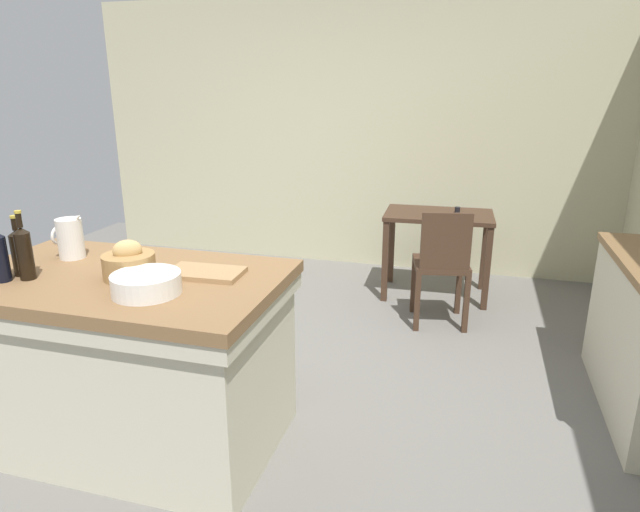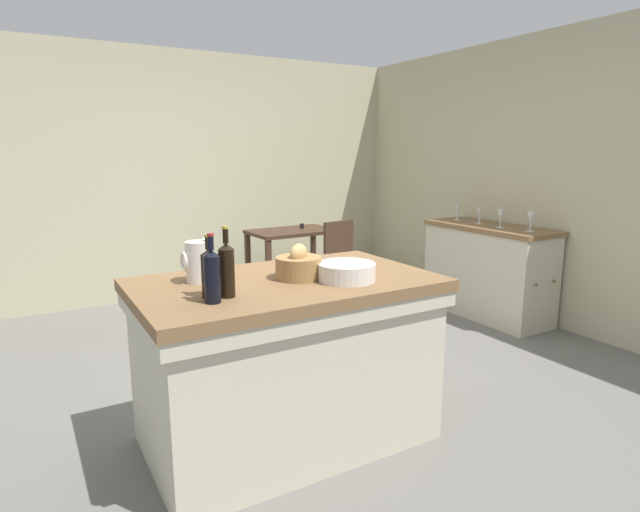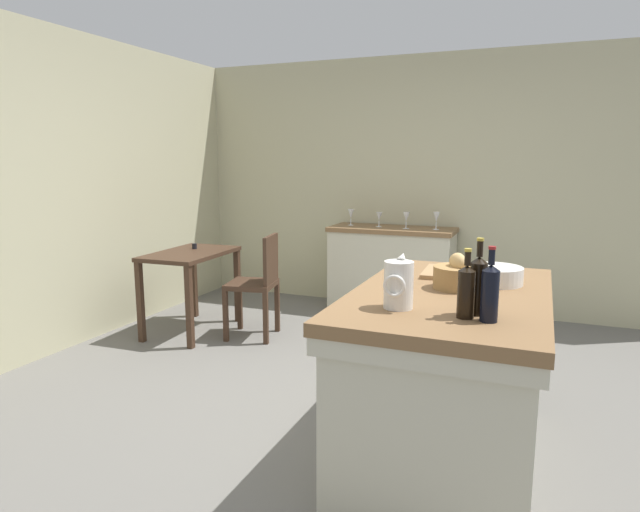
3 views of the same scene
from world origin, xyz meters
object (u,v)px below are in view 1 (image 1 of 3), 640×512
pitcher (70,238)px  cutting_board (204,273)px  wash_bowl (146,284)px  wine_bottle_dark (24,252)px  wooden_chair (442,263)px  wine_bottle_amber (19,251)px  island_table (130,353)px  bread_basket (129,264)px  writing_desk (438,227)px

pitcher → cutting_board: 0.81m
wash_bowl → wine_bottle_dark: size_ratio=0.91×
wash_bowl → wooden_chair: bearing=60.6°
pitcher → wine_bottle_amber: (-0.04, -0.30, 0.01)m
island_table → wine_bottle_amber: wine_bottle_amber is taller
wine_bottle_dark → wash_bowl: bearing=-1.3°
wooden_chair → bread_basket: size_ratio=3.78×
wooden_chair → bread_basket: bread_basket is taller
writing_desk → pitcher: (-1.75, -2.35, 0.40)m
writing_desk → wine_bottle_dark: size_ratio=2.80×
writing_desk → bread_basket: (-1.27, -2.54, 0.36)m
writing_desk → wine_bottle_amber: (-1.79, -2.64, 0.41)m
island_table → cutting_board: bearing=15.6°
writing_desk → wooden_chair: bearing=-82.8°
wine_bottle_dark → bread_basket: bearing=18.2°
island_table → writing_desk: bearing=62.0°
island_table → pitcher: 0.69m
cutting_board → wine_bottle_dark: bearing=-160.5°
wooden_chair → wine_bottle_dark: wine_bottle_dark is taller
wooden_chair → pitcher: size_ratio=3.62×
island_table → bread_basket: (0.07, -0.02, 0.49)m
wash_bowl → cutting_board: bearing=66.0°
pitcher → bread_basket: size_ratio=1.04×
wash_bowl → cutting_board: (0.13, 0.29, -0.03)m
pitcher → wash_bowl: (0.67, -0.35, -0.06)m
wooden_chair → pitcher: 2.56m
bread_basket → cutting_board: (0.32, 0.13, -0.06)m
pitcher → wash_bowl: pitcher is taller
cutting_board → pitcher: bearing=175.6°
wooden_chair → wine_bottle_dark: 2.78m
wash_bowl → cutting_board: 0.32m
island_table → bread_basket: 0.49m
writing_desk → bread_basket: 2.86m
island_table → wash_bowl: wash_bowl is taller
writing_desk → cutting_board: bearing=-111.5°
island_table → wine_bottle_dark: (-0.38, -0.17, 0.55)m
wooden_chair → bread_basket: bearing=-125.6°
wash_bowl → writing_desk: bearing=68.2°
wine_bottle_dark → wine_bottle_amber: wine_bottle_dark is taller
pitcher → wine_bottle_amber: wine_bottle_amber is taller
wooden_chair → bread_basket: (-1.35, -1.89, 0.48)m
wooden_chair → wine_bottle_dark: (-1.80, -2.04, 0.54)m
island_table → writing_desk: island_table is taller
writing_desk → pitcher: bearing=-126.7°
wine_bottle_amber → wine_bottle_dark: bearing=-29.4°
pitcher → wine_bottle_dark: wine_bottle_dark is taller
writing_desk → wine_bottle_amber: 3.22m
wash_bowl → cutting_board: size_ratio=0.84×
island_table → wine_bottle_dark: bearing=-156.6°
island_table → wine_bottle_dark: size_ratio=4.72×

